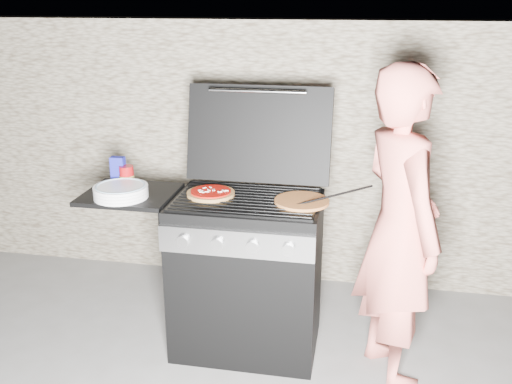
% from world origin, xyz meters
% --- Properties ---
extents(ground, '(50.00, 50.00, 0.00)m').
position_xyz_m(ground, '(0.00, 0.00, 0.00)').
color(ground, '#5F5C59').
extents(stone_wall, '(8.00, 0.35, 1.80)m').
position_xyz_m(stone_wall, '(0.00, 1.05, 0.90)').
color(stone_wall, tan).
rests_on(stone_wall, ground).
extents(gas_grill, '(1.34, 0.79, 0.91)m').
position_xyz_m(gas_grill, '(-0.25, 0.00, 0.46)').
color(gas_grill, black).
rests_on(gas_grill, ground).
extents(pizza_topped, '(0.32, 0.32, 0.03)m').
position_xyz_m(pizza_topped, '(-0.20, 0.01, 0.93)').
color(pizza_topped, tan).
rests_on(pizza_topped, gas_grill).
extents(pizza_plain, '(0.30, 0.30, 0.02)m').
position_xyz_m(pizza_plain, '(0.30, -0.01, 0.92)').
color(pizza_plain, orange).
rests_on(pizza_plain, gas_grill).
extents(sauce_jar, '(0.09, 0.09, 0.13)m').
position_xyz_m(sauce_jar, '(-0.72, 0.08, 0.97)').
color(sauce_jar, maroon).
rests_on(sauce_jar, gas_grill).
extents(blue_carton, '(0.08, 0.05, 0.17)m').
position_xyz_m(blue_carton, '(-0.78, 0.10, 0.99)').
color(blue_carton, navy).
rests_on(blue_carton, gas_grill).
extents(plate_stack, '(0.34, 0.34, 0.07)m').
position_xyz_m(plate_stack, '(-0.68, -0.09, 0.94)').
color(plate_stack, white).
rests_on(plate_stack, gas_grill).
extents(person, '(0.61, 0.72, 1.66)m').
position_xyz_m(person, '(0.80, -0.10, 0.83)').
color(person, '#DF6B5E').
rests_on(person, ground).
extents(tongs, '(0.40, 0.18, 0.09)m').
position_xyz_m(tongs, '(0.46, 0.00, 0.95)').
color(tongs, black).
rests_on(tongs, gas_grill).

